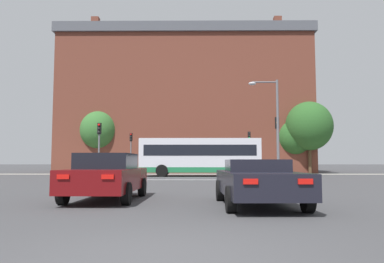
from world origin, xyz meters
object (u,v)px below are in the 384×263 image
object	(u,v)px
car_saloon_left	(107,176)
car_roadster_right	(258,181)
traffic_light_far_right	(249,146)
traffic_light_near_right	(277,138)
traffic_light_far_left	(131,146)
street_lamp_junction	(272,118)
traffic_light_near_left	(99,141)
bus_crossing_lead	(200,156)
pedestrian_waiting	(228,164)

from	to	relation	value
car_saloon_left	car_roadster_right	world-z (taller)	car_saloon_left
traffic_light_far_right	traffic_light_near_right	bearing A→B (deg)	-87.77
traffic_light_far_left	street_lamp_junction	xyz separation A→B (m)	(11.50, -12.10, 1.37)
car_saloon_left	traffic_light_near_left	distance (m)	15.08
car_saloon_left	car_roadster_right	size ratio (longest dim) A/B	0.98
bus_crossing_lead	traffic_light_far_right	bearing A→B (deg)	-45.54
traffic_light_near_left	traffic_light_near_right	size ratio (longest dim) A/B	0.91
bus_crossing_lead	car_roadster_right	bearing A→B (deg)	-176.49
traffic_light_far_right	traffic_light_far_left	xyz separation A→B (m)	(-11.68, 0.07, -0.08)
traffic_light_far_right	traffic_light_far_left	distance (m)	11.68
traffic_light_far_right	street_lamp_junction	distance (m)	12.10
car_saloon_left	street_lamp_junction	world-z (taller)	street_lamp_junction
bus_crossing_lead	traffic_light_far_left	size ratio (longest dim) A/B	2.48
bus_crossing_lead	traffic_light_far_left	world-z (taller)	traffic_light_far_left
car_roadster_right	traffic_light_far_left	xyz separation A→B (m)	(-8.07, 26.46, 2.09)
street_lamp_junction	pedestrian_waiting	size ratio (longest dim) A/B	3.89
traffic_light_near_right	traffic_light_far_left	size ratio (longest dim) A/B	1.06
traffic_light_near_left	street_lamp_junction	bearing A→B (deg)	-7.55
traffic_light_far_right	traffic_light_near_right	distance (m)	10.71
traffic_light_far_right	traffic_light_near_left	xyz separation A→B (m)	(-12.14, -10.45, -0.15)
traffic_light_near_left	street_lamp_junction	size ratio (longest dim) A/B	0.59
traffic_light_near_right	street_lamp_junction	world-z (taller)	street_lamp_junction
car_saloon_left	street_lamp_junction	distance (m)	15.47
traffic_light_near_left	traffic_light_far_left	distance (m)	10.52
traffic_light_near_left	pedestrian_waiting	world-z (taller)	traffic_light_near_left
traffic_light_far_left	pedestrian_waiting	bearing A→B (deg)	8.36
car_roadster_right	traffic_light_far_right	xyz separation A→B (m)	(3.61, 26.39, 2.16)
car_roadster_right	traffic_light_near_right	xyz separation A→B (m)	(4.03, 15.69, 2.25)
bus_crossing_lead	traffic_light_near_right	xyz separation A→B (m)	(5.35, -5.85, 1.20)
pedestrian_waiting	traffic_light_far_left	bearing A→B (deg)	-35.95
traffic_light_far_right	pedestrian_waiting	world-z (taller)	traffic_light_far_right
bus_crossing_lead	street_lamp_junction	distance (m)	8.95
car_saloon_left	traffic_light_far_left	xyz separation A→B (m)	(-3.54, 24.93, 1.99)
traffic_light_far_right	pedestrian_waiting	bearing A→B (deg)	143.39
car_roadster_right	bus_crossing_lead	world-z (taller)	bus_crossing_lead
traffic_light_near_left	street_lamp_junction	world-z (taller)	street_lamp_junction
traffic_light_far_left	street_lamp_junction	bearing A→B (deg)	-46.45
traffic_light_far_left	traffic_light_far_right	bearing A→B (deg)	-0.32
car_roadster_right	street_lamp_junction	size ratio (longest dim) A/B	0.69
car_saloon_left	traffic_light_far_right	bearing A→B (deg)	72.81
car_roadster_right	traffic_light_near_right	bearing A→B (deg)	74.28
traffic_light_near_left	street_lamp_junction	xyz separation A→B (m)	(11.96, -1.58, 1.44)
car_roadster_right	traffic_light_far_right	world-z (taller)	traffic_light_far_right
car_saloon_left	car_roadster_right	xyz separation A→B (m)	(4.53, -1.53, -0.09)
traffic_light_far_right	pedestrian_waiting	size ratio (longest dim) A/B	2.44
pedestrian_waiting	traffic_light_near_left	bearing A→B (deg)	5.35
car_roadster_right	traffic_light_near_left	bearing A→B (deg)	116.82
car_saloon_left	traffic_light_near_left	bearing A→B (deg)	106.45
street_lamp_junction	traffic_light_near_left	bearing A→B (deg)	172.45
traffic_light_near_left	traffic_light_far_left	size ratio (longest dim) A/B	0.97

